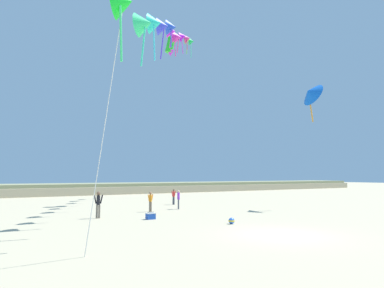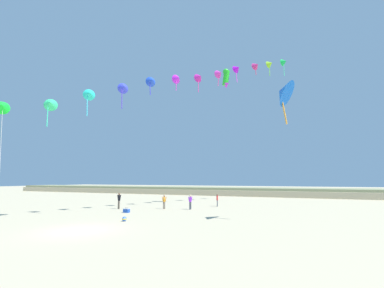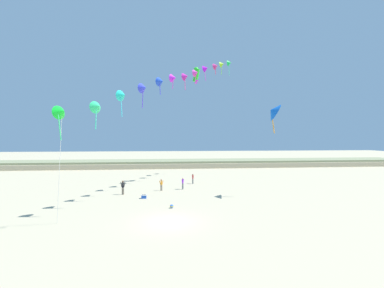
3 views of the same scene
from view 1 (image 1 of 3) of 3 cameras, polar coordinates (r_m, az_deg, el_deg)
name	(u,v)px [view 1 (image 1 of 3)]	position (r m, az deg, el deg)	size (l,w,h in m)	color
ground_plane	(281,235)	(17.33, 14.63, -14.49)	(240.00, 240.00, 0.00)	#C1B28E
dune_ridge	(75,189)	(55.33, -18.90, -7.09)	(120.00, 10.00, 1.59)	tan
person_near_left	(179,198)	(29.24, -2.26, -9.00)	(0.37, 0.51, 1.59)	#474C56
person_near_right	(98,203)	(23.87, -15.35, -9.43)	(0.62, 0.24, 1.76)	#726656
person_mid_center	(174,196)	(33.77, -3.09, -8.59)	(0.25, 0.51, 1.49)	#474C56
person_far_left	(150,200)	(27.33, -6.94, -9.29)	(0.54, 0.22, 1.54)	#726656
kite_banner_string	(176,34)	(31.79, -2.74, 17.84)	(21.67, 29.70, 22.15)	#16EB30
large_kite_low_lead	(171,43)	(38.86, -3.59, 16.46)	(1.44, 1.34, 2.76)	#26D228
large_kite_mid_trail	(311,93)	(32.58, 19.15, 8.03)	(2.09, 2.48, 3.75)	blue
beach_cooler	(151,216)	(22.78, -6.92, -11.82)	(0.58, 0.41, 0.46)	blue
beach_ball	(232,221)	(20.62, 6.61, -12.60)	(0.36, 0.36, 0.36)	blue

